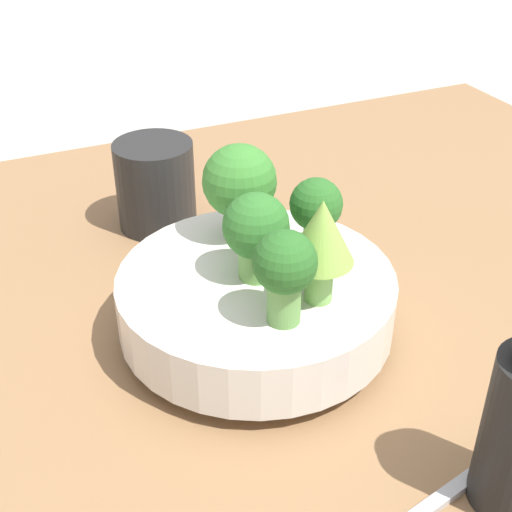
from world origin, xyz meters
The scene contains 9 objects.
ground_plane centered at (0.00, 0.00, 0.00)m, with size 6.00×6.00×0.00m, color #ADA89E.
table centered at (0.00, 0.00, 0.02)m, with size 1.17×0.87×0.04m.
bowl centered at (-0.01, -0.03, 0.07)m, with size 0.24×0.24×0.06m.
broccoli_floret_back centered at (0.00, 0.03, 0.15)m, with size 0.07×0.07×0.09m.
romanesco_piece_near centered at (0.02, -0.09, 0.16)m, with size 0.05×0.05×0.09m.
broccoli_floret_front centered at (-0.02, -0.10, 0.15)m, with size 0.05×0.05×0.08m.
broccoli_floret_center centered at (-0.01, -0.03, 0.14)m, with size 0.06×0.06×0.08m.
broccoli_floret_right centered at (0.05, -0.02, 0.14)m, with size 0.05×0.05×0.07m.
cup centered at (-0.03, 0.19, 0.09)m, with size 0.09×0.09×0.10m.
Camera 1 is at (-0.22, -0.49, 0.44)m, focal length 50.00 mm.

